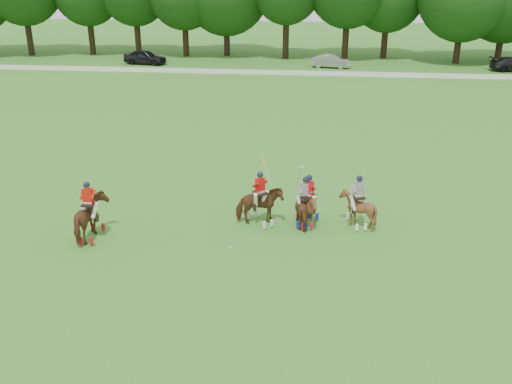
# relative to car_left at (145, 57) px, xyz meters

# --- Properties ---
(ground) EXTENTS (180.00, 180.00, 0.00)m
(ground) POSITION_rel_car_left_xyz_m (14.76, -42.50, -0.78)
(ground) COLOR #287421
(ground) RESTS_ON ground
(boundary_rail) EXTENTS (120.00, 0.10, 0.44)m
(boundary_rail) POSITION_rel_car_left_xyz_m (14.76, -4.50, -0.56)
(boundary_rail) COLOR white
(boundary_rail) RESTS_ON ground
(car_left) EXTENTS (4.81, 2.61, 1.55)m
(car_left) POSITION_rel_car_left_xyz_m (0.00, 0.00, 0.00)
(car_left) COLOR black
(car_left) RESTS_ON ground
(car_mid) EXTENTS (4.13, 1.98, 1.31)m
(car_mid) POSITION_rel_car_left_xyz_m (19.76, 0.00, -0.12)
(car_mid) COLOR #98979C
(car_mid) RESTS_ON ground
(polo_red_a) EXTENTS (1.29, 2.08, 2.45)m
(polo_red_a) POSITION_rel_car_left_xyz_m (9.74, -40.54, 0.13)
(polo_red_a) COLOR #4F2F15
(polo_red_a) RESTS_ON ground
(polo_red_b) EXTENTS (2.15, 2.12, 2.89)m
(polo_red_b) POSITION_rel_car_left_xyz_m (16.30, -38.43, 0.07)
(polo_red_b) COLOR #4F2F15
(polo_red_b) RESTS_ON ground
(polo_red_c) EXTENTS (1.70, 1.78, 2.26)m
(polo_red_c) POSITION_rel_car_left_xyz_m (18.31, -38.33, 0.03)
(polo_red_c) COLOR #4F2F15
(polo_red_c) RESTS_ON ground
(polo_stripe_a) EXTENTS (1.19, 1.87, 2.72)m
(polo_stripe_a) POSITION_rel_car_left_xyz_m (18.17, -38.36, 0.00)
(polo_stripe_a) COLOR #4F2F15
(polo_stripe_a) RESTS_ON ground
(polo_stripe_b) EXTENTS (1.60, 1.70, 2.26)m
(polo_stripe_b) POSITION_rel_car_left_xyz_m (20.36, -38.21, 0.03)
(polo_stripe_b) COLOR #4F2F15
(polo_stripe_b) RESTS_ON ground
(polo_ball) EXTENTS (0.09, 0.09, 0.09)m
(polo_ball) POSITION_rel_car_left_xyz_m (15.37, -40.81, -0.73)
(polo_ball) COLOR white
(polo_ball) RESTS_ON ground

